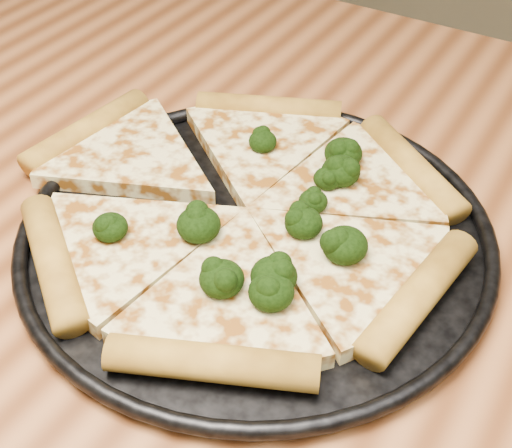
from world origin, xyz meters
The scene contains 4 objects.
dining_table centered at (0.00, 0.00, 0.66)m, with size 1.20×0.90×0.75m.
pizza_pan centered at (-0.03, 0.04, 0.76)m, with size 0.35×0.35×0.02m.
pizza centered at (-0.05, 0.05, 0.77)m, with size 0.35×0.33×0.02m.
broccoli_florets centered at (-0.01, 0.04, 0.78)m, with size 0.18×0.20×0.02m.
Camera 1 is at (0.17, -0.30, 1.11)m, focal length 50.40 mm.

